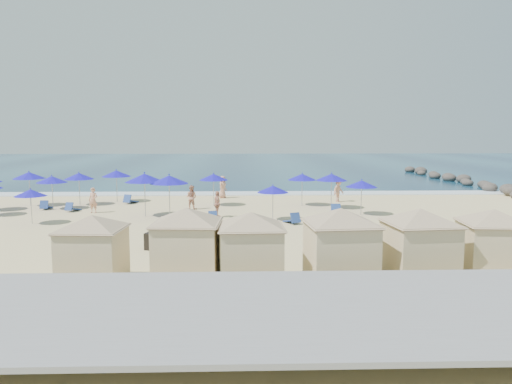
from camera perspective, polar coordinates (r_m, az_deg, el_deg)
The scene contains 35 objects.
ground at distance 26.60m, azimuth -5.65°, elevation -4.33°, with size 160.00×160.00×0.00m, color beige.
ocean at distance 81.22m, azimuth -3.04°, elevation 3.20°, with size 160.00×80.00×0.06m, color #0D2E4C.
surf_line at distance 41.89m, azimuth -4.23°, elevation -0.18°, with size 160.00×2.50×0.08m, color white.
seawall at distance 13.44m, azimuth -9.66°, elevation -12.72°, with size 160.00×6.10×1.22m.
rock_jetty at distance 55.77m, azimuth 21.71°, elevation 1.43°, with size 2.56×26.66×0.96m.
trash_bin at distance 22.59m, azimuth -11.47°, elevation -5.47°, with size 0.74×0.74×0.74m, color black.
cabana_0 at distance 17.58m, azimuth -18.19°, elevation -5.37°, with size 4.21×4.21×2.65m.
cabana_1 at distance 17.09m, azimuth -7.89°, elevation -4.99°, with size 4.57×4.57×2.87m.
cabana_2 at distance 16.67m, azimuth -0.56°, elevation -5.46°, with size 4.39×4.39×2.76m.
cabana_3 at distance 16.90m, azimuth 9.64°, elevation -5.10°, with size 4.62×4.62×2.91m.
cabana_4 at distance 17.86m, azimuth 18.20°, elevation -4.83°, with size 4.50×4.50×2.84m.
cabana_5 at distance 19.19m, azimuth 25.49°, elevation -4.51°, with size 4.37×4.37×2.75m.
umbrella_2 at distance 35.95m, azimuth -22.30°, elevation 1.34°, with size 2.04×2.04×2.32m.
umbrella_3 at distance 30.63m, azimuth -24.37°, elevation -0.08°, with size 1.80×1.80×2.04m.
umbrella_4 at distance 38.19m, azimuth -15.68°, elevation 2.05°, with size 2.15×2.15×2.45m.
umbrella_5 at distance 31.14m, azimuth -12.63°, elevation 1.59°, with size 2.41×2.41×2.74m.
umbrella_6 at distance 30.46m, azimuth -9.90°, elevation 1.41°, with size 2.34×2.34×2.66m.
umbrella_7 at distance 35.07m, azimuth -4.87°, elevation 1.71°, with size 2.05×2.05×2.33m.
umbrella_8 at distance 29.00m, azimuth 1.94°, elevation 0.33°, with size 1.88×1.88×2.13m.
umbrella_9 at distance 35.11m, azimuth 5.30°, elevation 1.72°, with size 2.05×2.05×2.34m.
umbrella_10 at distance 33.99m, azimuth 8.63°, elevation 1.69°, with size 2.16×2.16×2.46m.
umbrella_11 at distance 31.67m, azimuth 11.98°, elevation 0.92°, with size 1.98×1.98×2.26m.
umbrella_12 at distance 38.18m, azimuth -24.51°, elevation 1.74°, with size 2.19×2.19×2.49m.
umbrella_13 at distance 37.39m, azimuth -19.58°, elevation 1.72°, with size 2.09×2.09×2.38m.
beach_chair_0 at distance 36.23m, azimuth -22.92°, elevation -1.50°, with size 0.62×1.23×0.65m.
beach_chair_1 at distance 34.70m, azimuth -20.28°, elevation -1.73°, with size 0.84×1.27×0.64m.
beach_chair_2 at distance 37.31m, azimuth -14.23°, elevation -0.92°, with size 0.97×1.38×0.69m.
beach_chair_3 at distance 29.25m, azimuth -5.00°, elevation -2.87°, with size 0.63×1.18×0.63m.
beach_chair_4 at distance 28.26m, azimuth 4.22°, elevation -3.16°, with size 0.97×1.36×0.68m.
beach_chair_5 at distance 31.75m, azimuth 9.04°, elevation -2.10°, with size 0.67×1.36×0.73m.
beachgoer_0 at distance 33.56m, azimuth -18.11°, elevation -0.90°, with size 0.60×0.39×1.64m, color tan.
beachgoer_1 at distance 33.73m, azimuth -7.40°, elevation -0.60°, with size 0.78×0.61×1.61m, color tan.
beachgoer_2 at distance 30.34m, azimuth -4.44°, elevation -1.40°, with size 0.94×0.39×1.61m, color tan.
beachgoer_3 at distance 37.47m, azimuth 9.41°, elevation 0.20°, with size 1.12×0.64×1.74m, color tan.
beachgoer_4 at distance 39.29m, azimuth -3.85°, elevation 0.58°, with size 0.85×0.55×1.74m, color tan.
Camera 1 is at (1.82, -26.04, 5.12)m, focal length 35.00 mm.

